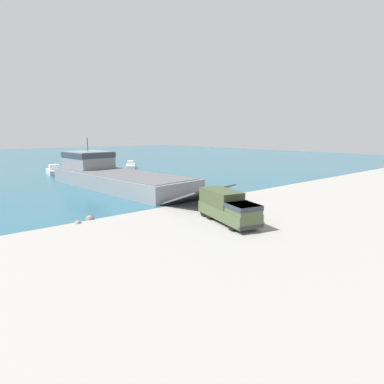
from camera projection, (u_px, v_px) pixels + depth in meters
name	position (u px, v px, depth m)	size (l,w,h in m)	color
ground_plane	(201.00, 209.00, 34.19)	(240.00, 240.00, 0.00)	gray
water_surface	(30.00, 159.00, 105.88)	(240.00, 180.00, 0.01)	#285B70
landing_craft	(112.00, 174.00, 49.55)	(12.60, 35.46, 7.81)	gray
military_truck	(227.00, 207.00, 28.86)	(4.14, 8.01, 2.98)	#475638
soldier_on_ramp	(246.00, 206.00, 31.04)	(0.46, 0.28, 1.81)	#3D4C33
moored_boat_a	(55.00, 171.00, 65.01)	(3.55, 7.28, 1.96)	#B7BABF
moored_boat_b	(131.00, 166.00, 75.92)	(5.57, 7.95, 1.94)	white
mooring_bollard	(219.00, 195.00, 40.25)	(0.27, 0.27, 0.72)	#333338
cargo_crate	(254.00, 219.00, 28.66)	(0.82, 0.99, 0.82)	#6B664C
shoreline_rock_a	(90.00, 219.00, 30.05)	(0.83, 0.83, 0.83)	gray
shoreline_rock_b	(78.00, 223.00, 28.70)	(0.59, 0.59, 0.59)	gray
shoreline_rock_c	(238.00, 195.00, 42.00)	(1.03, 1.03, 1.03)	gray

